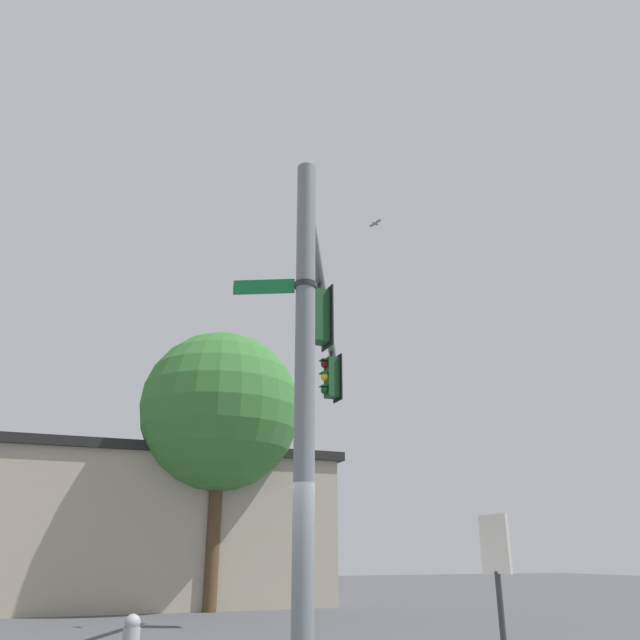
% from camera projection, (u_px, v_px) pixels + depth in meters
% --- Properties ---
extents(signal_pole, '(0.29, 0.29, 7.38)m').
position_uv_depth(signal_pole, '(305.00, 394.00, 8.67)').
color(signal_pole, slate).
rests_on(signal_pole, ground).
extents(mast_arm, '(7.32, 3.77, 0.20)m').
position_uv_depth(mast_arm, '(323.00, 302.00, 13.50)').
color(mast_arm, slate).
extents(traffic_light_nearest_pole, '(0.54, 0.49, 1.31)m').
position_uv_depth(traffic_light_nearest_pole, '(318.00, 316.00, 12.09)').
color(traffic_light_nearest_pole, black).
extents(traffic_light_mid_inner, '(0.54, 0.49, 1.31)m').
position_uv_depth(traffic_light_mid_inner, '(331.00, 377.00, 16.27)').
color(traffic_light_mid_inner, black).
extents(street_name_sign, '(0.66, 1.14, 0.22)m').
position_uv_depth(street_name_sign, '(288.00, 286.00, 9.27)').
color(street_name_sign, '#147238').
extents(bird_flying, '(0.40, 0.26, 0.09)m').
position_uv_depth(bird_flying, '(375.00, 223.00, 17.33)').
color(bird_flying, gray).
extents(storefront_building, '(8.97, 11.95, 4.92)m').
position_uv_depth(storefront_building, '(148.00, 528.00, 22.37)').
color(storefront_building, '#A89E89').
rests_on(storefront_building, ground).
extents(tree_by_storefront, '(5.19, 5.19, 8.64)m').
position_uv_depth(tree_by_storefront, '(220.00, 411.00, 20.62)').
color(tree_by_storefront, '#4C3823').
rests_on(tree_by_storefront, ground).
extents(historical_marker, '(0.60, 0.08, 2.13)m').
position_uv_depth(historical_marker, '(497.00, 571.00, 8.40)').
color(historical_marker, '#333333').
rests_on(historical_marker, ground).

